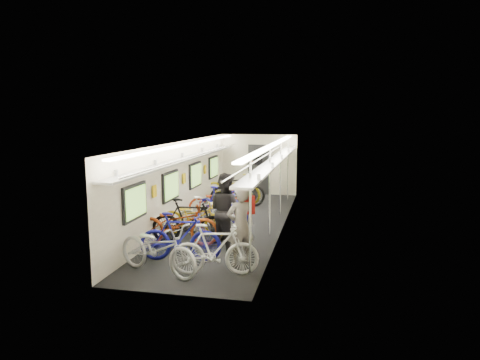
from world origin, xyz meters
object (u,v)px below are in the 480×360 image
at_px(bicycle_0, 158,248).
at_px(passenger_near, 241,226).
at_px(passenger_mid, 226,210).
at_px(bicycle_1, 180,237).
at_px(backpack, 249,205).

distance_m(bicycle_0, passenger_near, 1.77).
distance_m(bicycle_0, passenger_mid, 2.22).
xyz_separation_m(bicycle_0, passenger_near, (1.51, 0.87, 0.32)).
xyz_separation_m(bicycle_1, passenger_near, (1.33, 0.05, 0.31)).
relative_size(passenger_mid, backpack, 4.75).
bearing_deg(bicycle_1, passenger_mid, -39.20).
height_order(passenger_near, backpack, passenger_near).
relative_size(passenger_near, passenger_mid, 0.94).
distance_m(bicycle_1, backpack, 1.66).
xyz_separation_m(bicycle_0, backpack, (1.65, 0.98, 0.75)).
relative_size(bicycle_0, passenger_near, 1.18).
xyz_separation_m(bicycle_0, passenger_mid, (0.92, 1.98, 0.38)).
bearing_deg(bicycle_1, bicycle_0, 160.73).
bearing_deg(passenger_mid, bicycle_1, 95.54).
height_order(bicycle_0, bicycle_1, bicycle_1).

